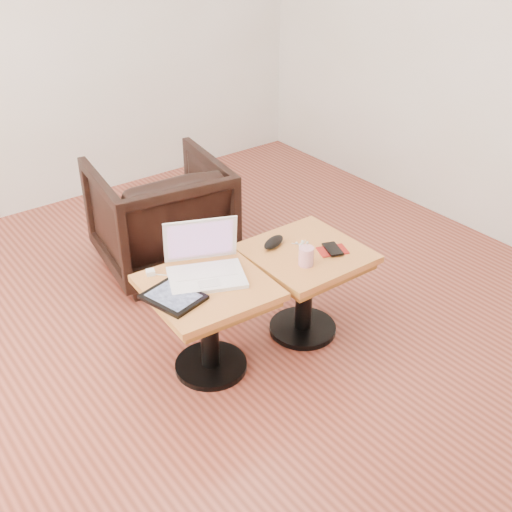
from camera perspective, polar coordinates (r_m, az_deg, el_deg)
room_shell at (r=2.70m, az=-4.93°, el=13.45°), size 4.52×4.52×2.71m
side_table_left at (r=3.07m, az=-4.26°, el=-4.48°), size 0.59×0.59×0.51m
side_table_right at (r=3.33m, az=4.39°, el=-1.40°), size 0.56×0.56×0.51m
laptop at (r=3.05m, az=-4.59°, el=-0.79°), size 0.44×0.41×0.25m
tablet at (r=2.91m, az=-7.36°, el=-3.63°), size 0.26×0.30×0.02m
charging_adapter at (r=3.10m, az=-9.36°, el=-1.45°), size 0.05×0.05×0.02m
glasses_case at (r=3.29m, az=1.58°, el=1.24°), size 0.16×0.11×0.05m
striped_cup at (r=3.12m, az=4.48°, el=-0.02°), size 0.09×0.09×0.10m
earbuds_tangle at (r=3.31m, az=4.07°, el=1.12°), size 0.07×0.05×0.01m
phone_on_sleeve at (r=3.27m, az=6.82°, el=0.56°), size 0.17×0.14×0.02m
armchair at (r=3.99m, az=-8.52°, el=3.64°), size 0.85×0.87×0.70m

